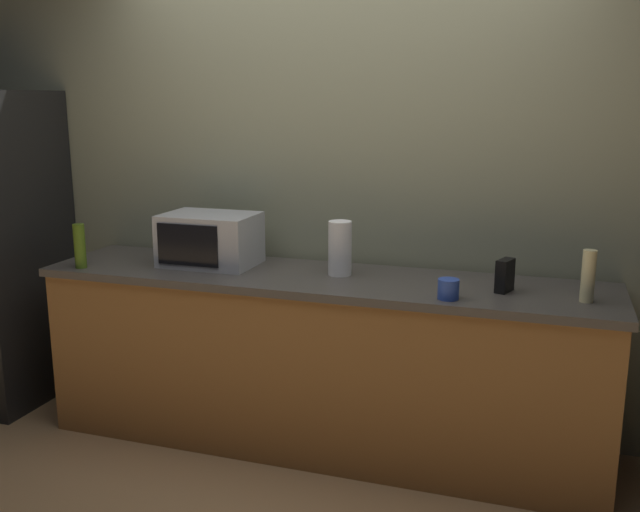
% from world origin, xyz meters
% --- Properties ---
extents(ground_plane, '(8.00, 8.00, 0.00)m').
position_xyz_m(ground_plane, '(0.00, 0.00, 0.00)').
color(ground_plane, '#A87F51').
extents(back_wall, '(6.40, 0.10, 2.70)m').
position_xyz_m(back_wall, '(0.00, 0.81, 1.35)').
color(back_wall, gray).
rests_on(back_wall, ground_plane).
extents(counter_run, '(2.84, 0.64, 0.90)m').
position_xyz_m(counter_run, '(0.00, 0.40, 0.45)').
color(counter_run, brown).
rests_on(counter_run, ground_plane).
extents(microwave, '(0.48, 0.35, 0.27)m').
position_xyz_m(microwave, '(-0.62, 0.45, 1.04)').
color(microwave, '#B7BABF').
rests_on(microwave, counter_run).
extents(paper_towel_roll, '(0.12, 0.12, 0.27)m').
position_xyz_m(paper_towel_roll, '(0.09, 0.45, 1.04)').
color(paper_towel_roll, white).
rests_on(paper_towel_roll, counter_run).
extents(cordless_phone, '(0.08, 0.12, 0.15)m').
position_xyz_m(cordless_phone, '(0.89, 0.39, 0.98)').
color(cordless_phone, black).
rests_on(cordless_phone, counter_run).
extents(bottle_olive_oil, '(0.06, 0.06, 0.23)m').
position_xyz_m(bottle_olive_oil, '(-1.23, 0.17, 1.01)').
color(bottle_olive_oil, '#4C6B19').
rests_on(bottle_olive_oil, counter_run).
extents(bottle_hand_soap, '(0.06, 0.06, 0.23)m').
position_xyz_m(bottle_hand_soap, '(1.23, 0.33, 1.01)').
color(bottle_hand_soap, beige).
rests_on(bottle_hand_soap, counter_run).
extents(mug_blue, '(0.09, 0.09, 0.09)m').
position_xyz_m(mug_blue, '(0.66, 0.19, 0.94)').
color(mug_blue, '#2D4CB2').
rests_on(mug_blue, counter_run).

